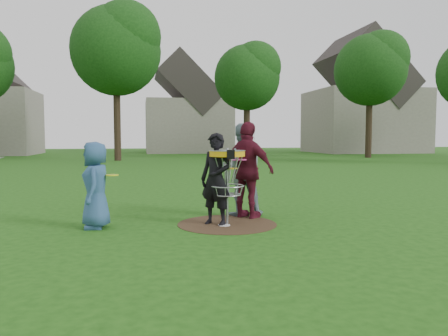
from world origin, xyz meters
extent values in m
plane|color=#19470F|center=(0.00, 0.00, 0.00)|extent=(100.00, 100.00, 0.00)
cylinder|color=#47331E|center=(0.00, 0.00, 0.00)|extent=(1.80, 1.80, 0.01)
imported|color=#2D517D|center=(-2.30, 0.10, 0.75)|extent=(0.48, 0.74, 1.50)
imported|color=black|center=(-0.20, -0.01, 0.83)|extent=(0.72, 0.69, 1.65)
imported|color=gray|center=(0.45, 0.83, 0.92)|extent=(0.97, 0.80, 1.85)
imported|color=#581424|center=(0.52, 0.53, 0.94)|extent=(1.09, 1.11, 1.88)
cylinder|color=white|center=(-0.08, -0.14, 0.01)|extent=(0.22, 0.22, 0.02)
cylinder|color=#9EA0A5|center=(0.00, 0.00, 0.69)|extent=(0.05, 0.05, 1.38)
cylinder|color=#EBA70C|center=(0.00, 0.00, 1.28)|extent=(0.64, 0.64, 0.10)
cylinder|color=#9EA0A5|center=(0.00, 0.00, 1.34)|extent=(0.66, 0.66, 0.01)
cube|color=black|center=(0.00, -0.33, 1.28)|extent=(0.14, 0.02, 0.16)
torus|color=#9EA0A5|center=(0.00, 0.00, 0.70)|extent=(0.62, 0.62, 0.02)
torus|color=#9EA0A5|center=(0.00, 0.00, 0.54)|extent=(0.50, 0.50, 0.02)
cylinder|color=#9EA0A5|center=(0.00, 0.00, 0.53)|extent=(0.44, 0.44, 0.01)
cylinder|color=yellow|center=(-2.02, 0.09, 0.92)|extent=(0.22, 0.22, 0.02)
cylinder|color=gold|center=(0.08, 0.00, 1.01)|extent=(0.22, 0.22, 0.02)
cylinder|color=#FF43BA|center=(0.32, 0.58, 1.13)|extent=(0.22, 0.22, 0.02)
cylinder|color=#EC3EA2|center=(0.33, 0.33, 1.15)|extent=(0.22, 0.22, 0.02)
cylinder|color=#38281C|center=(-3.00, 21.50, 2.31)|extent=(0.46, 0.46, 4.62)
sphere|color=#164211|center=(-3.00, 21.50, 7.04)|extent=(5.72, 5.72, 5.72)
cylinder|color=#38281C|center=(6.00, 23.00, 1.89)|extent=(0.46, 0.46, 3.78)
sphere|color=#164211|center=(6.00, 23.00, 5.76)|extent=(4.68, 4.68, 4.68)
cylinder|color=#38281C|center=(15.00, 22.00, 2.10)|extent=(0.46, 0.46, 4.20)
sphere|color=#164211|center=(15.00, 22.00, 6.40)|extent=(5.20, 5.20, 5.20)
cube|color=gray|center=(3.00, 35.00, 2.50)|extent=(8.00, 7.00, 5.00)
cube|color=#2D2826|center=(3.00, 35.00, 6.44)|extent=(6.11, 7.14, 6.11)
cube|color=gray|center=(20.00, 32.00, 3.00)|extent=(10.00, 8.00, 6.00)
cube|color=#2D2826|center=(20.00, 32.00, 7.80)|extent=(7.64, 8.16, 7.64)
camera|label=1|loc=(-1.52, -7.66, 1.59)|focal=35.00mm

